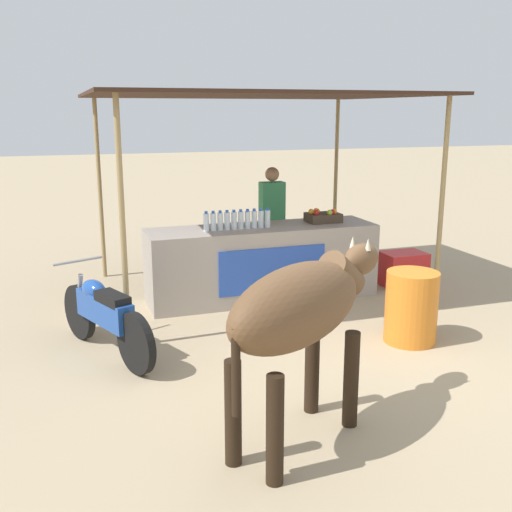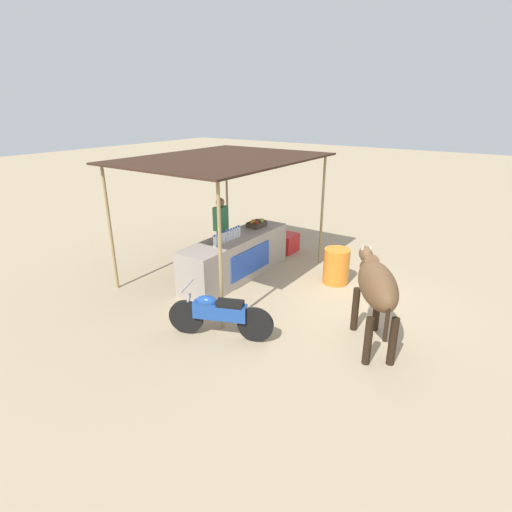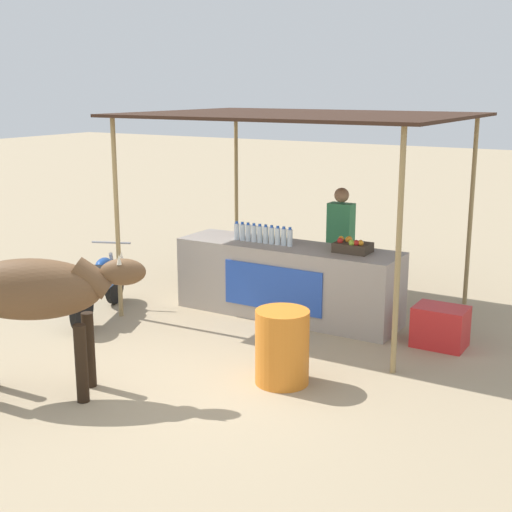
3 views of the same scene
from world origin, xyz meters
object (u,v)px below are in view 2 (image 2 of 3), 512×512
at_px(vendor_behind_counter, 221,231).
at_px(water_barrel, 336,266).
at_px(motorcycle_parked, 219,314).
at_px(cow, 376,286).
at_px(cooler_box, 287,243).
at_px(stall_counter, 236,257).
at_px(fruit_crate, 257,224).

height_order(vendor_behind_counter, water_barrel, vendor_behind_counter).
bearing_deg(motorcycle_parked, cow, -60.02).
distance_m(cow, motorcycle_parked, 2.56).
xyz_separation_m(cooler_box, motorcycle_parked, (-4.22, -1.17, 0.19)).
relative_size(water_barrel, cow, 0.45).
distance_m(stall_counter, cooler_box, 2.10).
xyz_separation_m(vendor_behind_counter, motorcycle_parked, (-2.54, -2.02, -0.42)).
relative_size(vendor_behind_counter, cow, 0.95).
bearing_deg(vendor_behind_counter, cooler_box, -26.96).
height_order(stall_counter, fruit_crate, fruit_crate).
xyz_separation_m(stall_counter, vendor_behind_counter, (0.41, 0.75, 0.37)).
bearing_deg(water_barrel, cooler_box, 59.94).
xyz_separation_m(water_barrel, cow, (-1.89, -1.45, 0.65)).
relative_size(fruit_crate, cooler_box, 0.73).
bearing_deg(cow, fruit_crate, 62.92).
distance_m(stall_counter, cow, 3.58).
xyz_separation_m(vendor_behind_counter, water_barrel, (0.59, -2.72, -0.46)).
xyz_separation_m(stall_counter, fruit_crate, (0.88, 0.05, 0.55)).
height_order(fruit_crate, cooler_box, fruit_crate).
bearing_deg(cooler_box, water_barrel, -120.06).
distance_m(stall_counter, fruit_crate, 1.04).
relative_size(fruit_crate, water_barrel, 0.57).
bearing_deg(cooler_box, vendor_behind_counter, 153.04).
relative_size(cow, motorcycle_parked, 1.02).
relative_size(vendor_behind_counter, motorcycle_parked, 0.97).
bearing_deg(fruit_crate, vendor_behind_counter, 123.87).
distance_m(water_barrel, cow, 2.47).
xyz_separation_m(stall_counter, cow, (-0.89, -3.42, 0.55)).
relative_size(fruit_crate, cow, 0.25).
xyz_separation_m(cooler_box, water_barrel, (-1.08, -1.87, 0.15)).
relative_size(fruit_crate, motorcycle_parked, 0.26).
bearing_deg(cow, motorcycle_parked, 119.98).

